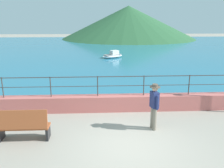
{
  "coord_description": "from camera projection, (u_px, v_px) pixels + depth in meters",
  "views": [
    {
      "loc": [
        -0.94,
        -7.02,
        4.01
      ],
      "look_at": [
        -0.36,
        3.7,
        1.1
      ],
      "focal_mm": 38.72,
      "sensor_mm": 36.0,
      "label": 1
    }
  ],
  "objects": [
    {
      "name": "ground_plane",
      "position": [
        129.0,
        146.0,
        7.86
      ],
      "size": [
        120.0,
        120.0,
        0.0
      ],
      "primitive_type": "plane",
      "color": "gray"
    },
    {
      "name": "promenade_wall",
      "position": [
        121.0,
        103.0,
        10.85
      ],
      "size": [
        20.0,
        0.56,
        0.7
      ],
      "primitive_type": "cube",
      "color": "#BC605B",
      "rests_on": "ground"
    },
    {
      "name": "railing",
      "position": [
        121.0,
        82.0,
        10.6
      ],
      "size": [
        18.44,
        0.04,
        0.9
      ],
      "color": "#383330",
      "rests_on": "promenade_wall"
    },
    {
      "name": "lake_water",
      "position": [
        106.0,
        49.0,
        32.76
      ],
      "size": [
        64.0,
        44.32,
        0.06
      ],
      "primitive_type": "cube",
      "color": "#236B89",
      "rests_on": "ground"
    },
    {
      "name": "hill_main",
      "position": [
        129.0,
        23.0,
        51.36
      ],
      "size": [
        19.28,
        19.28,
        6.25
      ],
      "primitive_type": "cone",
      "color": "#33663D",
      "rests_on": "ground"
    },
    {
      "name": "hill_secondary",
      "position": [
        128.0,
        22.0,
        49.55
      ],
      "size": [
        27.39,
        27.39,
        6.57
      ],
      "primitive_type": "cone",
      "color": "#285633",
      "rests_on": "ground"
    },
    {
      "name": "bench_main",
      "position": [
        23.0,
        125.0,
        8.09
      ],
      "size": [
        1.7,
        0.56,
        1.13
      ],
      "color": "#9E4C28",
      "rests_on": "ground"
    },
    {
      "name": "person_walking",
      "position": [
        154.0,
        104.0,
        8.83
      ],
      "size": [
        0.38,
        0.56,
        1.75
      ],
      "color": "slate",
      "rests_on": "ground"
    },
    {
      "name": "boat_2",
      "position": [
        113.0,
        55.0,
        25.15
      ],
      "size": [
        2.45,
        1.91,
        0.76
      ],
      "color": "white",
      "rests_on": "lake_water"
    }
  ]
}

